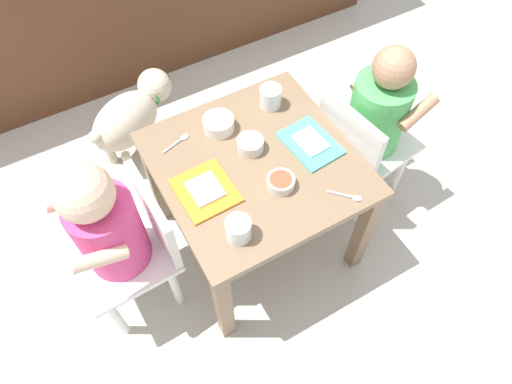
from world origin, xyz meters
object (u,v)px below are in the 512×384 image
(dog, at_px, (132,115))
(seated_child_left, at_px, (111,229))
(spoon_by_left_tray, at_px, (348,196))
(food_tray_right, at_px, (310,143))
(seated_child_right, at_px, (376,116))
(food_tray_left, at_px, (205,190))
(water_cup_right, at_px, (270,98))
(veggie_bowl_near, at_px, (281,182))
(cereal_bowl_left_side, at_px, (219,124))
(dining_table, at_px, (256,177))
(spoon_by_right_tray, at_px, (179,141))
(water_cup_left, at_px, (239,230))
(veggie_bowl_far, at_px, (250,144))

(dog, bearing_deg, seated_child_left, -111.14)
(spoon_by_left_tray, bearing_deg, food_tray_right, 86.72)
(seated_child_right, height_order, food_tray_left, seated_child_right)
(water_cup_right, height_order, veggie_bowl_near, water_cup_right)
(food_tray_right, distance_m, water_cup_right, 0.20)
(food_tray_left, relative_size, cereal_bowl_left_side, 1.84)
(dining_table, relative_size, food_tray_left, 3.25)
(water_cup_right, height_order, spoon_by_right_tray, water_cup_right)
(water_cup_left, bearing_deg, veggie_bowl_near, 24.89)
(food_tray_right, relative_size, water_cup_right, 2.74)
(seated_child_left, height_order, water_cup_left, seated_child_left)
(dog, bearing_deg, veggie_bowl_far, -67.90)
(seated_child_right, distance_m, food_tray_right, 0.28)
(dog, height_order, food_tray_right, food_tray_right)
(food_tray_right, height_order, water_cup_right, water_cup_right)
(water_cup_right, distance_m, veggie_bowl_far, 0.19)
(food_tray_left, relative_size, spoon_by_right_tray, 1.79)
(spoon_by_left_tray, bearing_deg, veggie_bowl_far, 118.32)
(water_cup_right, bearing_deg, dog, 130.86)
(spoon_by_right_tray, bearing_deg, veggie_bowl_near, -57.27)
(seated_child_right, distance_m, veggie_bowl_far, 0.44)
(dog, relative_size, veggie_bowl_near, 5.10)
(seated_child_left, distance_m, spoon_by_left_tray, 0.66)
(spoon_by_right_tray, bearing_deg, spoon_by_left_tray, -51.42)
(food_tray_right, xyz_separation_m, spoon_by_left_tray, (-0.01, -0.21, -0.00))
(spoon_by_right_tray, bearing_deg, seated_child_left, -148.22)
(water_cup_right, relative_size, veggie_bowl_far, 0.87)
(seated_child_right, relative_size, veggie_bowl_near, 8.51)
(seated_child_left, bearing_deg, veggie_bowl_far, 5.55)
(veggie_bowl_far, relative_size, spoon_by_right_tray, 0.81)
(veggie_bowl_far, distance_m, spoon_by_left_tray, 0.32)
(dining_table, bearing_deg, food_tray_left, -172.82)
(seated_child_right, bearing_deg, veggie_bowl_near, -166.41)
(cereal_bowl_left_side, xyz_separation_m, spoon_by_right_tray, (-0.13, 0.01, -0.02))
(cereal_bowl_left_side, bearing_deg, spoon_by_left_tray, -63.66)
(dog, xyz_separation_m, cereal_bowl_left_side, (0.18, -0.44, 0.27))
(seated_child_left, bearing_deg, cereal_bowl_left_side, 21.51)
(seated_child_right, bearing_deg, food_tray_right, -176.41)
(water_cup_right, bearing_deg, dining_table, -130.58)
(dog, xyz_separation_m, food_tray_right, (0.39, -0.63, 0.26))
(food_tray_left, xyz_separation_m, food_tray_right, (0.35, 0.00, -0.00))
(seated_child_right, relative_size, water_cup_left, 9.81)
(cereal_bowl_left_side, bearing_deg, dog, 112.33)
(water_cup_left, relative_size, spoon_by_right_tray, 0.70)
(dining_table, bearing_deg, veggie_bowl_near, -80.27)
(water_cup_right, xyz_separation_m, veggie_bowl_far, (-0.14, -0.13, -0.01))
(spoon_by_left_tray, distance_m, spoon_by_right_tray, 0.53)
(seated_child_right, distance_m, dog, 0.93)
(seated_child_left, bearing_deg, water_cup_left, -34.59)
(water_cup_left, height_order, cereal_bowl_left_side, water_cup_left)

